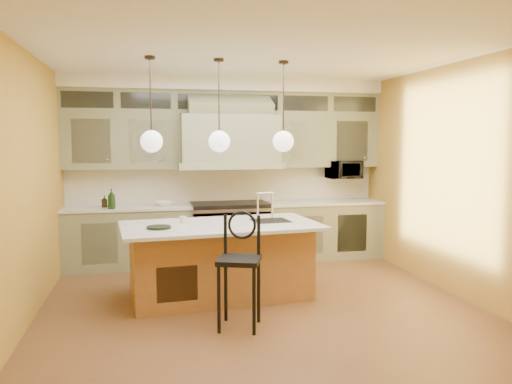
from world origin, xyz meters
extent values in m
plane|color=brown|center=(0.00, 0.00, 0.00)|extent=(5.00, 5.00, 0.00)
plane|color=white|center=(0.00, 0.00, 2.90)|extent=(5.00, 5.00, 0.00)
plane|color=#B48931|center=(0.00, 2.50, 1.45)|extent=(5.00, 0.00, 5.00)
plane|color=#B48931|center=(0.00, -2.50, 1.45)|extent=(5.00, 0.00, 5.00)
plane|color=#B48931|center=(-2.50, 0.00, 1.45)|extent=(0.00, 5.00, 5.00)
plane|color=#B48931|center=(2.50, 0.00, 1.45)|extent=(0.00, 5.00, 5.00)
cube|color=gray|center=(-1.55, 2.17, 0.45)|extent=(1.90, 0.65, 0.90)
cube|color=gray|center=(1.55, 2.17, 0.45)|extent=(1.90, 0.65, 0.90)
cube|color=silver|center=(-1.55, 2.17, 0.92)|extent=(1.90, 0.68, 0.04)
cube|color=silver|center=(1.55, 2.17, 0.92)|extent=(1.90, 0.68, 0.04)
cube|color=beige|center=(0.00, 2.48, 1.22)|extent=(5.00, 0.04, 0.56)
cube|color=gray|center=(-1.62, 2.33, 1.93)|extent=(1.75, 0.35, 0.85)
cube|color=gray|center=(1.62, 2.33, 1.93)|extent=(1.75, 0.35, 0.85)
cube|color=gray|center=(0.00, 2.15, 1.95)|extent=(1.50, 0.70, 0.75)
cube|color=gray|center=(0.00, 2.15, 1.55)|extent=(1.60, 0.76, 0.10)
cube|color=#333833|center=(0.00, 2.33, 2.53)|extent=(5.00, 0.35, 0.35)
cube|color=white|center=(0.00, 2.31, 2.80)|extent=(5.00, 0.47, 0.20)
cube|color=silver|center=(0.00, 2.15, 0.45)|extent=(1.20, 0.70, 0.90)
cube|color=black|center=(0.00, 2.15, 0.93)|extent=(1.20, 0.70, 0.06)
cube|color=silver|center=(0.00, 1.83, 0.78)|extent=(1.20, 0.06, 0.14)
cube|color=brown|center=(-0.40, 0.45, 0.44)|extent=(2.20, 1.19, 0.88)
cube|color=silver|center=(-0.40, 0.40, 0.90)|extent=(2.47, 1.46, 0.04)
cube|color=black|center=(0.25, 0.51, 0.90)|extent=(0.49, 0.44, 0.05)
cylinder|color=black|center=(-0.59, -0.73, 0.35)|extent=(0.04, 0.04, 0.69)
cylinder|color=black|center=(-0.25, -0.85, 0.35)|extent=(0.04, 0.04, 0.69)
cylinder|color=black|center=(-0.46, -0.40, 0.35)|extent=(0.04, 0.04, 0.69)
cylinder|color=black|center=(-0.13, -0.52, 0.35)|extent=(0.04, 0.04, 0.69)
cube|color=black|center=(-0.36, -0.62, 0.71)|extent=(0.54, 0.54, 0.05)
torus|color=black|center=(-0.30, -0.46, 1.05)|extent=(0.29, 0.13, 0.30)
imported|color=black|center=(1.95, 2.25, 1.45)|extent=(0.54, 0.37, 0.30)
imported|color=black|center=(-1.77, 1.92, 1.09)|extent=(0.11, 0.11, 0.29)
imported|color=black|center=(-1.89, 2.15, 1.03)|extent=(0.08, 0.09, 0.18)
imported|color=white|center=(-1.01, 2.15, 0.97)|extent=(0.30, 0.30, 0.07)
imported|color=silver|center=(-0.84, 0.59, 0.96)|extent=(0.09, 0.09, 0.08)
cylinder|color=#2D2319|center=(-1.20, 0.45, 2.88)|extent=(0.12, 0.12, 0.03)
cylinder|color=#2D2319|center=(-1.20, 0.45, 2.44)|extent=(0.02, 0.02, 0.93)
sphere|color=white|center=(-1.20, 0.45, 1.92)|extent=(0.26, 0.26, 0.26)
cylinder|color=#2D2319|center=(-0.40, 0.45, 2.88)|extent=(0.12, 0.12, 0.03)
cylinder|color=#2D2319|center=(-0.40, 0.45, 2.44)|extent=(0.02, 0.02, 0.93)
sphere|color=white|center=(-0.40, 0.45, 1.92)|extent=(0.26, 0.26, 0.26)
cylinder|color=#2D2319|center=(0.40, 0.45, 2.88)|extent=(0.12, 0.12, 0.03)
cylinder|color=#2D2319|center=(0.40, 0.45, 2.44)|extent=(0.02, 0.02, 0.93)
sphere|color=white|center=(0.40, 0.45, 1.92)|extent=(0.26, 0.26, 0.26)
camera|label=1|loc=(-1.27, -5.54, 1.92)|focal=35.00mm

